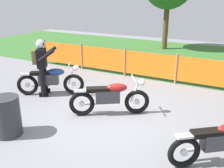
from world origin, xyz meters
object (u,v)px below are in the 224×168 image
at_px(motorcycle_lead, 51,80).
at_px(oil_drum, 7,116).
at_px(motorcycle_trailing, 110,97).
at_px(rider_lead, 42,64).
at_px(motorcycle_third, 220,142).

distance_m(motorcycle_lead, oil_drum, 2.39).
relative_size(motorcycle_trailing, rider_lead, 1.05).
height_order(motorcycle_third, rider_lead, rider_lead).
relative_size(rider_lead, oil_drum, 1.92).
distance_m(motorcycle_trailing, rider_lead, 2.47).
bearing_deg(motorcycle_trailing, oil_drum, -161.23).
height_order(motorcycle_lead, oil_drum, motorcycle_lead).
height_order(motorcycle_trailing, oil_drum, motorcycle_trailing).
bearing_deg(motorcycle_lead, rider_lead, -179.49).
bearing_deg(oil_drum, motorcycle_trailing, 51.64).
bearing_deg(oil_drum, rider_lead, 112.76).
bearing_deg(motorcycle_trailing, rider_lead, 141.08).
distance_m(motorcycle_trailing, motorcycle_third, 2.81).
xyz_separation_m(rider_lead, oil_drum, (0.91, -2.16, -0.51)).
height_order(motorcycle_lead, motorcycle_third, motorcycle_lead).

